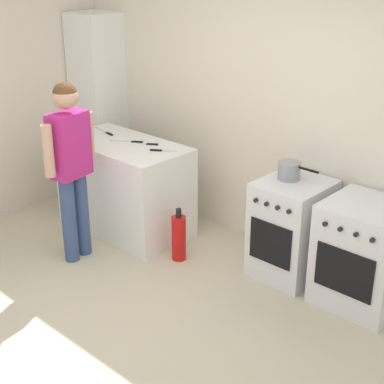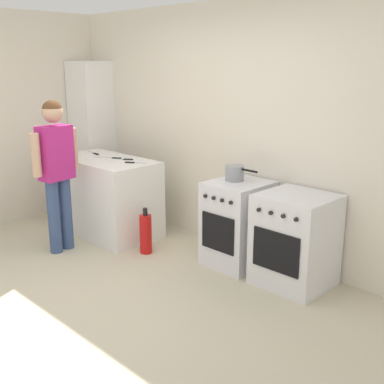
{
  "view_description": "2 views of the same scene",
  "coord_description": "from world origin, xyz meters",
  "views": [
    {
      "loc": [
        2.76,
        -2.27,
        2.65
      ],
      "look_at": [
        0.08,
        0.62,
        0.98
      ],
      "focal_mm": 55.0,
      "sensor_mm": 36.0,
      "label": 1
    },
    {
      "loc": [
        3.23,
        -1.99,
        1.98
      ],
      "look_at": [
        0.28,
        0.99,
        0.85
      ],
      "focal_mm": 45.0,
      "sensor_mm": 36.0,
      "label": 2
    }
  ],
  "objects": [
    {
      "name": "knife_paring",
      "position": [
        -1.13,
        1.34,
        0.91
      ],
      "size": [
        0.19,
        0.14,
        0.01
      ],
      "color": "silver",
      "rests_on": "counter_unit"
    },
    {
      "name": "knife_bread",
      "position": [
        -1.76,
        1.31,
        0.9
      ],
      "size": [
        0.35,
        0.1,
        0.01
      ],
      "color": "silver",
      "rests_on": "counter_unit"
    },
    {
      "name": "knife_carving",
      "position": [
        -1.34,
        1.25,
        0.9
      ],
      "size": [
        0.29,
        0.21,
        0.01
      ],
      "color": "silver",
      "rests_on": "counter_unit"
    },
    {
      "name": "larder_cabinet",
      "position": [
        -2.3,
        1.68,
        1.0
      ],
      "size": [
        0.48,
        0.44,
        2.0
      ],
      "primitive_type": "cube",
      "color": "white",
      "rests_on": "ground"
    },
    {
      "name": "oven_right",
      "position": [
        1.02,
        1.58,
        0.43
      ],
      "size": [
        0.63,
        0.62,
        0.85
      ],
      "color": "silver",
      "rests_on": "ground"
    },
    {
      "name": "pot",
      "position": [
        0.27,
        1.6,
        0.93
      ],
      "size": [
        0.37,
        0.19,
        0.15
      ],
      "color": "gray",
      "rests_on": "oven_left"
    },
    {
      "name": "back_wall",
      "position": [
        0.0,
        1.95,
        1.3
      ],
      "size": [
        6.0,
        0.1,
        2.6
      ],
      "primitive_type": "cube",
      "color": "silver",
      "rests_on": "ground"
    },
    {
      "name": "knife_utility",
      "position": [
        -0.9,
        1.29,
        0.9
      ],
      "size": [
        0.23,
        0.16,
        0.01
      ],
      "color": "silver",
      "rests_on": "counter_unit"
    },
    {
      "name": "fire_extinguisher",
      "position": [
        -0.52,
        1.1,
        0.22
      ],
      "size": [
        0.13,
        0.13,
        0.5
      ],
      "color": "red",
      "rests_on": "ground"
    },
    {
      "name": "ground_plane",
      "position": [
        0.0,
        0.0,
        0.0
      ],
      "size": [
        8.0,
        8.0,
        0.0
      ],
      "primitive_type": "plane",
      "color": "beige"
    },
    {
      "name": "person",
      "position": [
        -1.23,
        0.51,
        0.96
      ],
      "size": [
        0.25,
        0.56,
        1.62
      ],
      "color": "#384C7A",
      "rests_on": "ground"
    },
    {
      "name": "counter_unit",
      "position": [
        -1.35,
        1.2,
        0.45
      ],
      "size": [
        1.3,
        0.7,
        0.9
      ],
      "primitive_type": "cube",
      "color": "white",
      "rests_on": "ground"
    },
    {
      "name": "oven_left",
      "position": [
        0.35,
        1.58,
        0.43
      ],
      "size": [
        0.53,
        0.62,
        0.85
      ],
      "color": "silver",
      "rests_on": "ground"
    }
  ]
}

